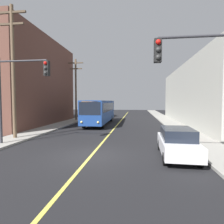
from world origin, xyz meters
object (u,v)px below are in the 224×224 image
utility_pole_mid (76,87)px  traffic_signal_right_corner (205,73)px  utility_pole_near (13,66)px  city_bus (100,111)px  parked_car_white (177,142)px  traffic_signal_left_corner (20,84)px  fire_hydrant (192,134)px

utility_pole_mid → traffic_signal_right_corner: utility_pole_mid is taller
utility_pole_near → traffic_signal_right_corner: bearing=-23.9°
city_bus → utility_pole_near: size_ratio=1.16×
city_bus → utility_pole_near: 12.98m
parked_car_white → utility_pole_near: (-12.08, 3.43, 5.10)m
utility_pole_mid → city_bus: bearing=-39.8°
parked_car_white → traffic_signal_left_corner: bearing=172.2°
parked_car_white → traffic_signal_right_corner: 4.14m
utility_pole_near → traffic_signal_right_corner: utility_pole_near is taller
traffic_signal_left_corner → city_bus: bearing=77.6°
utility_pole_near → utility_pole_mid: bearing=89.3°
utility_pole_mid → fire_hydrant: utility_pole_mid is taller
city_bus → utility_pole_mid: (-4.63, 3.86, 3.63)m
utility_pole_mid → traffic_signal_left_corner: size_ratio=1.60×
utility_pole_mid → traffic_signal_left_corner: (1.69, -17.22, -1.15)m
utility_pole_near → traffic_signal_left_corner: 3.22m
city_bus → parked_car_white: city_bus is taller
utility_pole_mid → fire_hydrant: (13.95, -13.97, -4.87)m
city_bus → utility_pole_mid: utility_pole_mid is taller
utility_pole_near → traffic_signal_left_corner: bearing=-47.3°
fire_hydrant → utility_pole_near: bearing=-175.1°
fire_hydrant → traffic_signal_left_corner: bearing=-165.1°
traffic_signal_left_corner → parked_car_white: bearing=-7.8°
parked_car_white → utility_pole_near: 13.55m
city_bus → parked_car_white: 16.48m
traffic_signal_left_corner → traffic_signal_right_corner: bearing=-18.3°
parked_car_white → utility_pole_near: bearing=164.1°
traffic_signal_right_corner → fire_hydrant: traffic_signal_right_corner is taller
utility_pole_near → city_bus: bearing=67.0°
parked_car_white → utility_pole_mid: 22.56m
traffic_signal_right_corner → city_bus: bearing=114.9°
utility_pole_mid → fire_hydrant: size_ratio=11.45×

